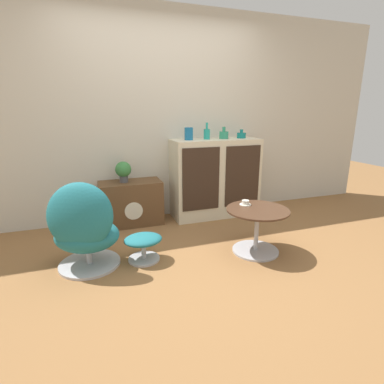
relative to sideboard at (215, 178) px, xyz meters
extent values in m
plane|color=olive|center=(-0.64, -1.20, -0.51)|extent=(12.00, 12.00, 0.00)
cube|color=beige|center=(-0.64, 0.26, 0.79)|extent=(6.40, 0.06, 2.60)
cube|color=beige|center=(0.00, 0.00, 0.00)|extent=(1.14, 0.45, 1.03)
cube|color=#332319|center=(-0.29, -0.23, 0.05)|extent=(0.48, 0.01, 0.78)
cube|color=#332319|center=(0.29, -0.23, 0.05)|extent=(0.48, 0.01, 0.78)
cube|color=brown|center=(-1.11, 0.04, -0.24)|extent=(0.75, 0.38, 0.54)
cylinder|color=beige|center=(-1.11, -0.16, -0.29)|extent=(0.21, 0.01, 0.21)
cylinder|color=#B7B7BC|center=(-1.64, -0.88, -0.50)|extent=(0.55, 0.55, 0.02)
cylinder|color=#B7B7BC|center=(-1.64, -0.88, -0.42)|extent=(0.06, 0.06, 0.13)
ellipsoid|color=#1E6B75|center=(-1.64, -0.88, -0.22)|extent=(0.72, 0.67, 0.27)
ellipsoid|color=#1E6B75|center=(-1.68, -0.98, 0.01)|extent=(0.67, 0.55, 0.61)
cylinder|color=#B7B7BC|center=(-1.15, -0.96, -0.50)|extent=(0.30, 0.30, 0.02)
cylinder|color=#B7B7BC|center=(-1.15, -0.96, -0.42)|extent=(0.04, 0.04, 0.15)
ellipsoid|color=#1E6B75|center=(-1.15, -0.96, -0.30)|extent=(0.36, 0.31, 0.09)
cylinder|color=#B7B7BC|center=(-0.05, -1.16, -0.50)|extent=(0.46, 0.46, 0.02)
cylinder|color=#B7B7BC|center=(-0.05, -1.16, -0.29)|extent=(0.04, 0.04, 0.42)
cylinder|color=#472D1E|center=(-0.05, -1.16, -0.07)|extent=(0.62, 0.62, 0.02)
cylinder|color=#196699|center=(-0.37, 0.00, 0.59)|extent=(0.11, 0.11, 0.15)
cylinder|color=teal|center=(-0.12, 0.00, 0.58)|extent=(0.08, 0.08, 0.13)
cylinder|color=teal|center=(-0.12, 0.00, 0.68)|extent=(0.03, 0.03, 0.08)
cylinder|color=#2D8E6B|center=(0.11, 0.00, 0.56)|extent=(0.12, 0.12, 0.09)
cylinder|color=#2D8E6B|center=(0.11, 0.00, 0.63)|extent=(0.04, 0.04, 0.06)
cylinder|color=#147A75|center=(0.37, 0.00, 0.55)|extent=(0.12, 0.12, 0.07)
cylinder|color=#147A75|center=(0.37, 0.00, 0.60)|extent=(0.04, 0.04, 0.04)
cylinder|color=#4C4C51|center=(-1.19, 0.04, 0.07)|extent=(0.10, 0.10, 0.08)
sphere|color=#387A3D|center=(-1.19, 0.04, 0.19)|extent=(0.19, 0.19, 0.19)
cylinder|color=silver|center=(-0.09, -0.99, -0.06)|extent=(0.12, 0.12, 0.01)
cylinder|color=silver|center=(-0.09, -0.99, -0.04)|extent=(0.07, 0.07, 0.05)
camera|label=1|loc=(-1.57, -3.56, 0.89)|focal=28.00mm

